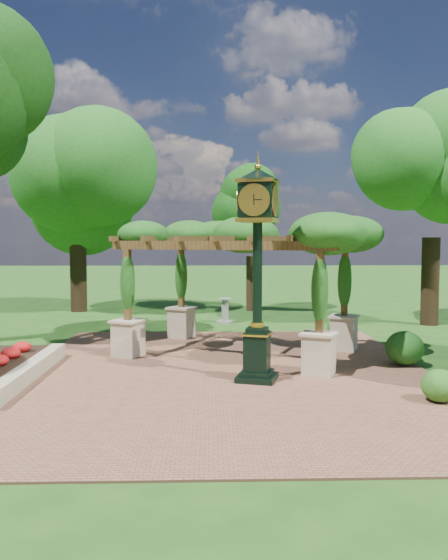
{
  "coord_description": "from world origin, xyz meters",
  "views": [
    {
      "loc": [
        -0.42,
        -12.13,
        3.25
      ],
      "look_at": [
        0.0,
        2.5,
        2.2
      ],
      "focal_mm": 35.0,
      "sensor_mm": 36.0,
      "label": 1
    }
  ],
  "objects": [
    {
      "name": "border_wall",
      "position": [
        -4.6,
        0.5,
        0.2
      ],
      "size": [
        0.35,
        5.0,
        0.4
      ],
      "primitive_type": "cube",
      "color": "#C6B793",
      "rests_on": "ground"
    },
    {
      "name": "shrub_back",
      "position": [
        3.95,
        5.73,
        0.42
      ],
      "size": [
        0.84,
        0.84,
        0.75
      ],
      "primitive_type": "ellipsoid",
      "rotation": [
        0.0,
        0.0,
        0.01
      ],
      "color": "#31631C",
      "rests_on": "brick_plaza"
    },
    {
      "name": "ground",
      "position": [
        0.0,
        0.0,
        0.0
      ],
      "size": [
        120.0,
        120.0,
        0.0
      ],
      "primitive_type": "plane",
      "color": "#1E4714",
      "rests_on": "ground"
    },
    {
      "name": "shrub_front",
      "position": [
        4.2,
        -1.56,
        0.37
      ],
      "size": [
        0.83,
        0.83,
        0.66
      ],
      "primitive_type": "ellipsoid",
      "rotation": [
        0.0,
        0.0,
        0.14
      ],
      "color": "#2A5F1B",
      "rests_on": "brick_plaza"
    },
    {
      "name": "tree_east_far",
      "position": [
        8.15,
        8.62,
        6.0
      ],
      "size": [
        4.53,
        4.53,
        8.74
      ],
      "color": "black",
      "rests_on": "ground"
    },
    {
      "name": "pedestal_clock",
      "position": [
        0.7,
        0.22,
        2.95
      ],
      "size": [
        1.22,
        1.22,
        4.94
      ],
      "rotation": [
        0.0,
        0.0,
        -0.3
      ],
      "color": "black",
      "rests_on": "brick_plaza"
    },
    {
      "name": "tree_north",
      "position": [
        1.63,
        13.2,
        4.48
      ],
      "size": [
        3.02,
        3.02,
        6.56
      ],
      "color": "#382516",
      "rests_on": "ground"
    },
    {
      "name": "sundial",
      "position": [
        0.24,
        9.34,
        0.43
      ],
      "size": [
        0.7,
        0.7,
        0.98
      ],
      "rotation": [
        0.0,
        0.0,
        -0.36
      ],
      "color": "gray",
      "rests_on": "ground"
    },
    {
      "name": "brick_plaza",
      "position": [
        0.0,
        1.0,
        0.02
      ],
      "size": [
        10.0,
        12.0,
        0.04
      ],
      "primitive_type": "cube",
      "color": "brown",
      "rests_on": "ground"
    },
    {
      "name": "shrub_mid",
      "position": [
        4.66,
        1.67,
        0.48
      ],
      "size": [
        1.29,
        1.29,
        0.88
      ],
      "primitive_type": "ellipsoid",
      "rotation": [
        0.0,
        0.0,
        -0.41
      ],
      "color": "#1D5116",
      "rests_on": "brick_plaza"
    },
    {
      "name": "pergola",
      "position": [
        0.46,
        3.33,
        3.22
      ],
      "size": [
        7.28,
        6.11,
        3.93
      ],
      "rotation": [
        0.0,
        0.0,
        -0.43
      ],
      "color": "beige",
      "rests_on": "brick_plaza"
    },
    {
      "name": "tree_west_far",
      "position": [
        -6.42,
        13.15,
        5.66
      ],
      "size": [
        4.86,
        4.86,
        8.24
      ],
      "color": "black",
      "rests_on": "ground"
    }
  ]
}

